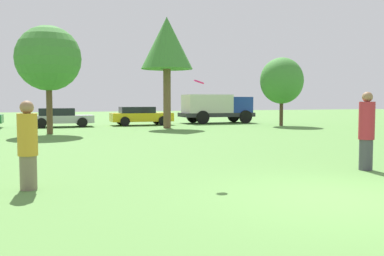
{
  "coord_description": "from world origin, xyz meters",
  "views": [
    {
      "loc": [
        -5.12,
        -5.76,
        1.7
      ],
      "look_at": [
        -1.28,
        4.08,
        1.01
      ],
      "focal_mm": 39.58,
      "sensor_mm": 36.0,
      "label": 1
    }
  ],
  "objects_px": {
    "frisbee": "(199,82)",
    "parked_car_silver": "(60,117)",
    "person_thrower": "(28,145)",
    "tree_3": "(282,81)",
    "person_catcher": "(366,131)",
    "parked_car_yellow": "(140,115)",
    "delivery_truck_blue": "(216,107)",
    "tree_1": "(48,59)",
    "tree_2": "(167,44)"
  },
  "relations": [
    {
      "from": "frisbee",
      "to": "parked_car_silver",
      "type": "relative_size",
      "value": 0.06
    },
    {
      "from": "person_thrower",
      "to": "frisbee",
      "type": "relative_size",
      "value": 7.16
    },
    {
      "from": "parked_car_yellow",
      "to": "delivery_truck_blue",
      "type": "height_order",
      "value": "delivery_truck_blue"
    },
    {
      "from": "person_catcher",
      "to": "tree_3",
      "type": "distance_m",
      "value": 18.34
    },
    {
      "from": "tree_1",
      "to": "parked_car_silver",
      "type": "relative_size",
      "value": 1.36
    },
    {
      "from": "tree_1",
      "to": "parked_car_silver",
      "type": "height_order",
      "value": "tree_1"
    },
    {
      "from": "person_thrower",
      "to": "tree_2",
      "type": "height_order",
      "value": "tree_2"
    },
    {
      "from": "parked_car_silver",
      "to": "parked_car_yellow",
      "type": "height_order",
      "value": "parked_car_yellow"
    },
    {
      "from": "tree_1",
      "to": "delivery_truck_blue",
      "type": "distance_m",
      "value": 14.12
    },
    {
      "from": "tree_1",
      "to": "tree_3",
      "type": "relative_size",
      "value": 1.19
    },
    {
      "from": "tree_2",
      "to": "delivery_truck_blue",
      "type": "distance_m",
      "value": 7.91
    },
    {
      "from": "tree_2",
      "to": "parked_car_yellow",
      "type": "xyz_separation_m",
      "value": [
        -0.72,
        3.72,
        -4.44
      ]
    },
    {
      "from": "frisbee",
      "to": "tree_1",
      "type": "relative_size",
      "value": 0.04
    },
    {
      "from": "tree_2",
      "to": "tree_3",
      "type": "bearing_deg",
      "value": -3.12
    },
    {
      "from": "person_thrower",
      "to": "tree_2",
      "type": "bearing_deg",
      "value": 67.74
    },
    {
      "from": "frisbee",
      "to": "delivery_truck_blue",
      "type": "bearing_deg",
      "value": 64.46
    },
    {
      "from": "person_thrower",
      "to": "parked_car_silver",
      "type": "relative_size",
      "value": 0.42
    },
    {
      "from": "tree_3",
      "to": "tree_1",
      "type": "bearing_deg",
      "value": -173.55
    },
    {
      "from": "person_thrower",
      "to": "tree_3",
      "type": "bearing_deg",
      "value": 48.73
    },
    {
      "from": "person_thrower",
      "to": "tree_3",
      "type": "distance_m",
      "value": 22.47
    },
    {
      "from": "delivery_truck_blue",
      "to": "tree_1",
      "type": "bearing_deg",
      "value": -150.03
    },
    {
      "from": "parked_car_silver",
      "to": "delivery_truck_blue",
      "type": "bearing_deg",
      "value": 5.33
    },
    {
      "from": "person_catcher",
      "to": "tree_2",
      "type": "xyz_separation_m",
      "value": [
        0.31,
        16.7,
        4.14
      ]
    },
    {
      "from": "person_thrower",
      "to": "parked_car_yellow",
      "type": "bearing_deg",
      "value": 73.98
    },
    {
      "from": "tree_2",
      "to": "parked_car_yellow",
      "type": "distance_m",
      "value": 5.84
    },
    {
      "from": "tree_1",
      "to": "tree_3",
      "type": "bearing_deg",
      "value": 6.45
    },
    {
      "from": "tree_3",
      "to": "delivery_truck_blue",
      "type": "height_order",
      "value": "tree_3"
    },
    {
      "from": "tree_2",
      "to": "parked_car_silver",
      "type": "height_order",
      "value": "tree_2"
    },
    {
      "from": "tree_2",
      "to": "parked_car_yellow",
      "type": "relative_size",
      "value": 1.59
    },
    {
      "from": "frisbee",
      "to": "parked_car_silver",
      "type": "xyz_separation_m",
      "value": [
        -1.48,
        20.03,
        -1.46
      ]
    },
    {
      "from": "delivery_truck_blue",
      "to": "parked_car_yellow",
      "type": "bearing_deg",
      "value": -171.65
    },
    {
      "from": "parked_car_silver",
      "to": "delivery_truck_blue",
      "type": "height_order",
      "value": "delivery_truck_blue"
    },
    {
      "from": "person_thrower",
      "to": "parked_car_silver",
      "type": "height_order",
      "value": "person_thrower"
    },
    {
      "from": "person_thrower",
      "to": "parked_car_silver",
      "type": "bearing_deg",
      "value": 88.44
    },
    {
      "from": "person_catcher",
      "to": "parked_car_yellow",
      "type": "relative_size",
      "value": 0.45
    },
    {
      "from": "person_catcher",
      "to": "delivery_truck_blue",
      "type": "bearing_deg",
      "value": -100.86
    },
    {
      "from": "frisbee",
      "to": "tree_1",
      "type": "xyz_separation_m",
      "value": [
        -2.39,
        14.17,
        1.71
      ]
    },
    {
      "from": "tree_2",
      "to": "tree_3",
      "type": "distance_m",
      "value": 8.2
    },
    {
      "from": "person_thrower",
      "to": "person_catcher",
      "type": "bearing_deg",
      "value": 0.0
    },
    {
      "from": "person_thrower",
      "to": "frisbee",
      "type": "bearing_deg",
      "value": 1.72
    },
    {
      "from": "tree_3",
      "to": "person_thrower",
      "type": "bearing_deg",
      "value": -135.38
    },
    {
      "from": "person_catcher",
      "to": "delivery_truck_blue",
      "type": "relative_size",
      "value": 0.34
    },
    {
      "from": "frisbee",
      "to": "tree_1",
      "type": "distance_m",
      "value": 14.48
    },
    {
      "from": "tree_2",
      "to": "parked_car_silver",
      "type": "distance_m",
      "value": 8.39
    },
    {
      "from": "person_thrower",
      "to": "parked_car_silver",
      "type": "distance_m",
      "value": 19.98
    },
    {
      "from": "tree_1",
      "to": "delivery_truck_blue",
      "type": "bearing_deg",
      "value": 27.92
    },
    {
      "from": "tree_3",
      "to": "parked_car_yellow",
      "type": "xyz_separation_m",
      "value": [
        -8.64,
        4.15,
        -2.35
      ]
    },
    {
      "from": "frisbee",
      "to": "tree_3",
      "type": "xyz_separation_m",
      "value": [
        12.47,
        15.85,
        0.92
      ]
    },
    {
      "from": "tree_3",
      "to": "delivery_truck_blue",
      "type": "bearing_deg",
      "value": 118.25
    },
    {
      "from": "person_thrower",
      "to": "delivery_truck_blue",
      "type": "height_order",
      "value": "delivery_truck_blue"
    }
  ]
}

